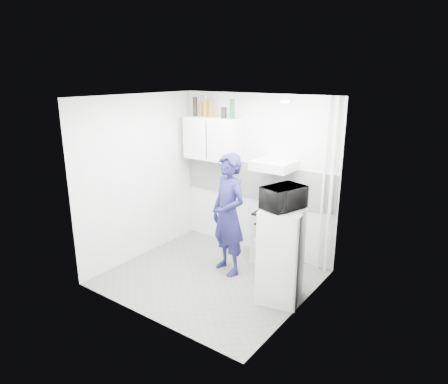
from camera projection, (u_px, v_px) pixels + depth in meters
The scene contains 23 objects.
floor at pixel (210, 277), 5.89m from camera, with size 2.80×2.80×0.00m, color #605F5A.
ceiling at pixel (208, 97), 5.15m from camera, with size 2.80×2.80×0.00m, color white.
wall_back at pixel (256, 175), 6.49m from camera, with size 2.80×2.80×0.00m, color silver.
wall_left at pixel (139, 178), 6.30m from camera, with size 2.60×2.60×0.00m, color silver.
wall_right at pixel (302, 213), 4.74m from camera, with size 2.60×2.60×0.00m, color silver.
person at pixel (228, 215), 5.83m from camera, with size 0.66×0.43×1.82m, color #191949.
stove at pixel (271, 238), 6.30m from camera, with size 0.50×0.50×0.80m, color silver.
fridge at pixel (281, 255), 5.16m from camera, with size 0.53×0.53×1.27m, color white.
stove_top at pixel (272, 213), 6.18m from camera, with size 0.48×0.48×0.03m, color black.
saucepan at pixel (275, 209), 6.17m from camera, with size 0.17×0.17×0.09m, color silver.
microwave at pixel (283, 197), 4.93m from camera, with size 0.35×0.52×0.29m, color black.
bottle_a at pixel (195, 107), 6.68m from camera, with size 0.07×0.07×0.31m, color black.
bottle_b at pixel (201, 109), 6.62m from camera, with size 0.06×0.06×0.24m, color brown.
bottle_c at pixel (205, 107), 6.55m from camera, with size 0.08×0.08×0.33m, color brown.
bottle_d at pixel (211, 108), 6.49m from camera, with size 0.07×0.07×0.30m, color brown.
canister_b at pixel (224, 113), 6.37m from camera, with size 0.09×0.09×0.17m, color black.
bottle_e at pixel (232, 109), 6.26m from camera, with size 0.08×0.08×0.31m, color #144C1E.
upper_cabinet at pixel (213, 139), 6.62m from camera, with size 1.00×0.35×0.70m, color white.
range_hood at pixel (274, 165), 5.97m from camera, with size 0.60×0.50×0.14m, color silver.
backsplash at pixel (256, 181), 6.51m from camera, with size 2.74×0.03×0.60m, color white.
pipe_a at pixel (331, 189), 5.70m from camera, with size 0.05×0.05×2.60m, color silver.
pipe_b at pixel (323, 188), 5.77m from camera, with size 0.04×0.04×2.60m, color silver.
ceiling_spot_fixture at pixel (285, 102), 4.75m from camera, with size 0.10×0.10×0.02m, color white.
Camera 1 is at (3.25, -4.17, 2.90)m, focal length 32.00 mm.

